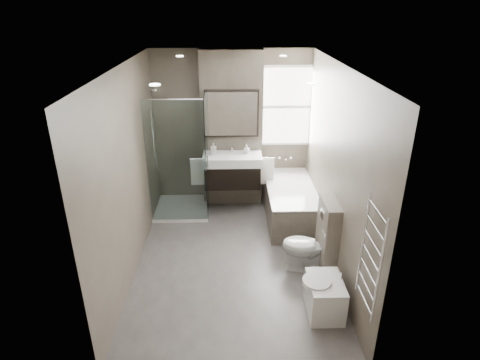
{
  "coord_description": "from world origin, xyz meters",
  "views": [
    {
      "loc": [
        -0.03,
        -4.63,
        3.28
      ],
      "look_at": [
        0.09,
        0.15,
        1.13
      ],
      "focal_mm": 30.0,
      "sensor_mm": 36.0,
      "label": 1
    }
  ],
  "objects_px": {
    "vanity": "(232,170)",
    "toilet": "(308,247)",
    "bathtub": "(290,201)",
    "bidet": "(324,296)"
  },
  "relations": [
    {
      "from": "vanity",
      "to": "toilet",
      "type": "relative_size",
      "value": 1.39
    },
    {
      "from": "vanity",
      "to": "bathtub",
      "type": "xyz_separation_m",
      "value": [
        0.92,
        -0.33,
        -0.43
      ]
    },
    {
      "from": "bidet",
      "to": "vanity",
      "type": "bearing_deg",
      "value": 112.18
    },
    {
      "from": "vanity",
      "to": "toilet",
      "type": "distance_m",
      "value": 1.98
    },
    {
      "from": "vanity",
      "to": "bathtub",
      "type": "distance_m",
      "value": 1.07
    },
    {
      "from": "vanity",
      "to": "bidet",
      "type": "xyz_separation_m",
      "value": [
        1.01,
        -2.49,
        -0.52
      ]
    },
    {
      "from": "toilet",
      "to": "bidet",
      "type": "xyz_separation_m",
      "value": [
        0.04,
        -0.81,
        -0.12
      ]
    },
    {
      "from": "vanity",
      "to": "bidet",
      "type": "height_order",
      "value": "vanity"
    },
    {
      "from": "bathtub",
      "to": "toilet",
      "type": "relative_size",
      "value": 2.34
    },
    {
      "from": "vanity",
      "to": "toilet",
      "type": "bearing_deg",
      "value": -59.99
    }
  ]
}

